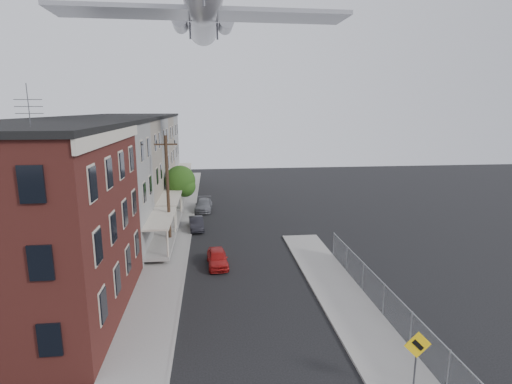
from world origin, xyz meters
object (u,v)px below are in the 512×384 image
warning_sign (417,353)px  car_near (217,258)px  street_tree (181,182)px  airplane (203,6)px  car_far (204,205)px  car_mid (196,223)px  utility_pole (168,190)px

warning_sign → car_near: (-7.40, 14.12, -1.29)m
street_tree → airplane: bearing=-69.8°
car_far → car_near: bearing=-82.7°
car_near → car_far: bearing=90.6°
car_near → car_far: car_far is taller
car_near → car_mid: car_near is taller
airplane → utility_pole: bearing=-144.7°
utility_pole → street_tree: bearing=88.1°
warning_sign → car_far: 31.40m
airplane → car_mid: bearing=122.0°
car_mid → car_far: bearing=80.0°
car_near → airplane: bearing=91.3°
car_mid → street_tree: bearing=100.5°
street_tree → car_near: (3.47, -14.83, -2.85)m
warning_sign → car_mid: (-9.20, 23.12, -1.30)m
utility_pole → airplane: 14.81m
warning_sign → airplane: size_ratio=0.11×
airplane → street_tree: bearing=110.2°
warning_sign → utility_pole: utility_pole is taller
street_tree → car_far: street_tree is taller
utility_pole → car_mid: bearing=64.0°
car_mid → airplane: size_ratio=0.14×
warning_sign → car_near: 15.99m
street_tree → car_near: 15.50m
car_mid → utility_pole: bearing=-121.5°
street_tree → airplane: airplane is taller
car_far → airplane: (0.60, -8.90, 18.34)m
car_far → airplane: airplane is taller
utility_pole → airplane: size_ratio=0.36×
utility_pole → street_tree: 10.00m
car_near → car_far: size_ratio=0.81×
warning_sign → car_mid: 24.92m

